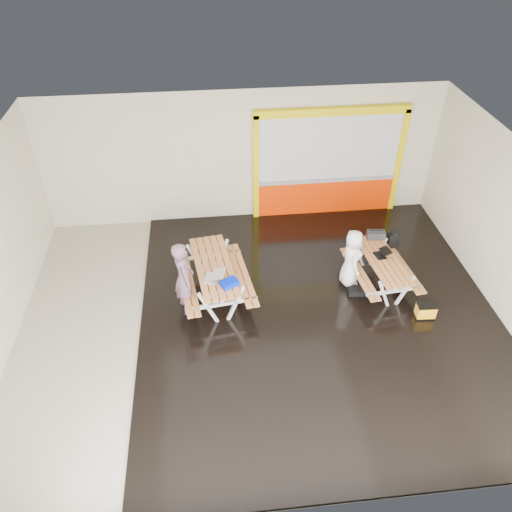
{
  "coord_description": "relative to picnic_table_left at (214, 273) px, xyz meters",
  "views": [
    {
      "loc": [
        -0.92,
        -7.52,
        7.56
      ],
      "look_at": [
        0.0,
        0.9,
        1.0
      ],
      "focal_mm": 35.34,
      "sensor_mm": 36.0,
      "label": 1
    }
  ],
  "objects": [
    {
      "name": "toolbox",
      "position": [
        3.76,
        0.75,
        0.18
      ],
      "size": [
        0.43,
        0.24,
        0.24
      ],
      "color": "black",
      "rests_on": "picnic_table_right"
    },
    {
      "name": "blue_pouch",
      "position": [
        0.28,
        -0.66,
        0.25
      ],
      "size": [
        0.42,
        0.37,
        0.1
      ],
      "primitive_type": "cube",
      "rotation": [
        0.0,
        0.0,
        0.46
      ],
      "color": "#001CD3",
      "rests_on": "picnic_table_left"
    },
    {
      "name": "room",
      "position": [
        0.91,
        -0.84,
        1.09
      ],
      "size": [
        10.02,
        8.02,
        3.52
      ],
      "color": "#BFB5A1",
      "rests_on": "ground"
    },
    {
      "name": "picnic_table_left",
      "position": [
        0.0,
        0.0,
        0.0
      ],
      "size": [
        1.74,
        2.35,
        0.87
      ],
      "color": "#CB7C42",
      "rests_on": "deck"
    },
    {
      "name": "person_right",
      "position": [
        3.01,
        0.05,
        0.12
      ],
      "size": [
        0.44,
        0.67,
        1.37
      ],
      "primitive_type": "imported",
      "rotation": [
        0.0,
        0.0,
        1.56
      ],
      "color": "white",
      "rests_on": "deck"
    },
    {
      "name": "laptop_right",
      "position": [
        3.71,
        0.1,
        0.13
      ],
      "size": [
        0.39,
        0.36,
        0.14
      ],
      "color": "black",
      "rests_on": "picnic_table_right"
    },
    {
      "name": "picnic_table_right",
      "position": [
        3.7,
        -0.04,
        -0.09
      ],
      "size": [
        1.45,
        1.99,
        0.75
      ],
      "color": "#CB7C42",
      "rests_on": "deck"
    },
    {
      "name": "kiosk",
      "position": [
        3.11,
        3.09,
        0.78
      ],
      "size": [
        3.88,
        0.16,
        3.0
      ],
      "color": "#F33100",
      "rests_on": "room"
    },
    {
      "name": "deck",
      "position": [
        2.16,
        -0.84,
        -0.64
      ],
      "size": [
        7.5,
        7.98,
        0.05
      ],
      "primitive_type": "cube",
      "color": "black",
      "rests_on": "room"
    },
    {
      "name": "laptop_left",
      "position": [
        -0.01,
        -0.42,
        0.26
      ],
      "size": [
        0.49,
        0.46,
        0.18
      ],
      "color": "silver",
      "rests_on": "picnic_table_left"
    },
    {
      "name": "fluke_bag",
      "position": [
        4.34,
        -1.18,
        -0.44
      ],
      "size": [
        0.42,
        0.29,
        0.35
      ],
      "color": "black",
      "rests_on": "deck"
    },
    {
      "name": "dark_case",
      "position": [
        3.1,
        -0.3,
        -0.55
      ],
      "size": [
        0.37,
        0.29,
        0.13
      ],
      "primitive_type": "cube",
      "rotation": [
        0.0,
        0.0,
        -0.1
      ],
      "color": "black",
      "rests_on": "deck"
    },
    {
      "name": "person_left",
      "position": [
        -0.63,
        -0.38,
        0.24
      ],
      "size": [
        0.54,
        0.7,
        1.7
      ],
      "primitive_type": "imported",
      "rotation": [
        0.0,
        0.0,
        1.8
      ],
      "color": "#6F4E62",
      "rests_on": "deck"
    },
    {
      "name": "backpack",
      "position": [
        4.22,
        0.76,
        0.02
      ],
      "size": [
        0.28,
        0.18,
        0.45
      ],
      "color": "black",
      "rests_on": "picnic_table_right"
    }
  ]
}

